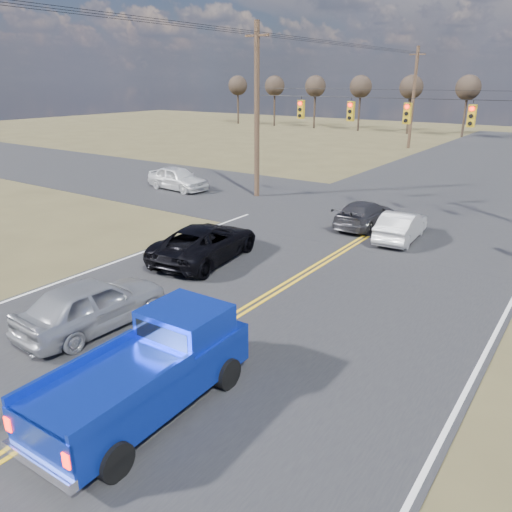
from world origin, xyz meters
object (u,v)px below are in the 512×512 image
Objects in this scene: silver_suv at (93,304)px; black_suv at (206,242)px; cross_car_west at (178,178)px; pickup_truck at (150,370)px; white_car_queue at (401,226)px; dgrey_car_queue at (364,214)px.

silver_suv is 6.45m from black_suv.
black_suv is 1.18× the size of cross_car_west.
silver_suv is at bearing 156.21° from pickup_truck.
white_car_queue is at bearing -105.58° from silver_suv.
black_suv reaches higher than dgrey_car_queue.
dgrey_car_queue is at bearing -89.41° from cross_car_west.
white_car_queue is at bearing -92.80° from cross_car_west.
silver_suv is at bearing 67.78° from white_car_queue.
white_car_queue is 2.51m from dgrey_car_queue.
black_suv is at bearing 68.48° from dgrey_car_queue.
dgrey_car_queue is at bearing -95.84° from silver_suv.
dgrey_car_queue is (-2.04, 16.20, -0.32)m from pickup_truck.
silver_suv is 1.01× the size of cross_car_west.
dgrey_car_queue is 0.98× the size of cross_car_west.
dgrey_car_queue is at bearing -119.37° from black_suv.
black_suv is 8.93m from white_car_queue.
black_suv reaches higher than white_car_queue.
white_car_queue is 0.92× the size of dgrey_car_queue.
pickup_truck is 23.28m from cross_car_west.
pickup_truck is at bearing 85.08° from white_car_queue.
pickup_truck is at bearing 115.95° from black_suv.
dgrey_car_queue is 13.58m from cross_car_west.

